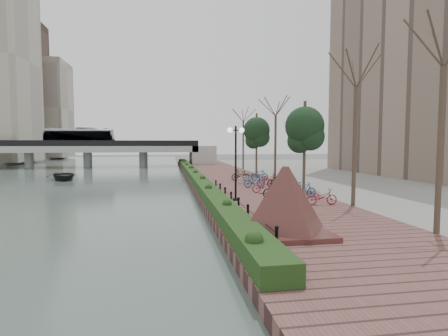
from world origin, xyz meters
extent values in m
plane|color=#59595B|center=(0.00, 0.00, 0.00)|extent=(220.00, 220.00, 0.00)
cube|color=#485A53|center=(-15.00, 25.00, 0.01)|extent=(30.00, 130.00, 0.02)
cube|color=brown|center=(4.00, 17.50, 0.25)|extent=(8.00, 75.00, 0.50)
cube|color=gray|center=(20.00, 17.50, 0.25)|extent=(24.00, 75.00, 0.50)
cube|color=#203B15|center=(0.60, 20.00, 0.80)|extent=(1.10, 56.00, 0.60)
cylinder|color=black|center=(1.40, -5.00, 0.85)|extent=(0.10, 0.10, 0.70)
cylinder|color=black|center=(1.40, -3.00, 0.85)|extent=(0.10, 0.10, 0.70)
cylinder|color=black|center=(1.40, -1.00, 0.85)|extent=(0.10, 0.10, 0.70)
cylinder|color=black|center=(1.40, 1.00, 0.85)|extent=(0.10, 0.10, 0.70)
cylinder|color=black|center=(1.40, 3.00, 0.85)|extent=(0.10, 0.10, 0.70)
cylinder|color=black|center=(1.40, 5.00, 0.85)|extent=(0.10, 0.10, 0.70)
cylinder|color=black|center=(1.40, 7.00, 0.85)|extent=(0.10, 0.10, 0.70)
cylinder|color=black|center=(1.40, 9.00, 0.85)|extent=(0.10, 0.10, 0.70)
cube|color=#4D2421|center=(2.33, -3.11, 0.59)|extent=(3.09, 3.09, 0.18)
pyramid|color=#4D2421|center=(2.33, -3.11, 1.86)|extent=(4.07, 4.07, 2.36)
cylinder|color=black|center=(2.01, 4.79, 2.71)|extent=(0.12, 0.12, 4.43)
cylinder|color=black|center=(2.01, 4.79, 4.68)|extent=(0.70, 0.06, 0.06)
sphere|color=white|center=(1.66, 4.79, 4.68)|extent=(0.32, 0.32, 0.32)
sphere|color=white|center=(2.36, 4.79, 4.68)|extent=(0.32, 0.32, 0.32)
imported|color=brown|center=(4.00, 1.25, 1.33)|extent=(0.71, 0.58, 1.66)
imported|color=#A8A8AD|center=(4.60, 2.58, 0.95)|extent=(0.60, 1.71, 0.90)
imported|color=black|center=(4.60, 5.18, 1.00)|extent=(0.47, 1.66, 1.00)
imported|color=maroon|center=(4.60, 7.78, 0.95)|extent=(0.60, 1.71, 0.90)
imported|color=navy|center=(4.60, 10.38, 1.00)|extent=(0.47, 1.66, 1.00)
imported|color=#A8A8AD|center=(4.60, 12.98, 0.95)|extent=(0.60, 1.71, 0.90)
imported|color=black|center=(4.60, 15.58, 1.00)|extent=(0.47, 1.66, 1.00)
imported|color=maroon|center=(6.40, 2.58, 0.95)|extent=(0.60, 1.71, 0.90)
imported|color=navy|center=(6.40, 5.18, 1.00)|extent=(0.47, 1.66, 1.00)
imported|color=#A8A8AD|center=(6.40, 7.78, 0.95)|extent=(0.60, 1.71, 0.90)
imported|color=black|center=(6.40, 10.38, 1.00)|extent=(0.47, 1.66, 1.00)
imported|color=maroon|center=(6.40, 12.98, 0.95)|extent=(0.60, 1.71, 0.90)
imported|color=navy|center=(6.40, 15.58, 1.00)|extent=(0.47, 1.66, 1.00)
cube|color=gray|center=(26.00, 18.00, 18.00)|extent=(12.00, 24.00, 35.00)
cube|color=#AEADA9|center=(-15.00, 45.00, 3.00)|extent=(36.00, 8.00, 1.00)
cube|color=black|center=(-15.00, 41.10, 3.95)|extent=(36.00, 0.15, 0.90)
cube|color=black|center=(-15.00, 48.90, 3.95)|extent=(36.00, 0.15, 0.90)
cylinder|color=#AEADA9|center=(-24.00, 45.00, 1.25)|extent=(1.40, 1.40, 2.50)
cylinder|color=#AEADA9|center=(-15.00, 45.00, 1.25)|extent=(1.40, 1.40, 2.50)
cylinder|color=#AEADA9|center=(-6.00, 45.00, 1.25)|extent=(1.40, 1.40, 2.50)
imported|color=silver|center=(-16.12, 45.00, 5.00)|extent=(2.52, 10.77, 3.00)
imported|color=black|center=(-12.98, 23.92, 0.50)|extent=(4.71, 5.48, 0.95)
cube|color=#ABA38E|center=(-33.00, 80.00, 12.50)|extent=(12.00, 12.00, 24.00)
camera|label=1|loc=(-2.01, -15.51, 3.88)|focal=28.00mm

